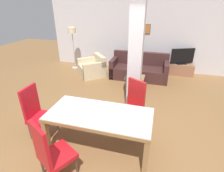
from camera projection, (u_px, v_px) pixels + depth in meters
name	position (u px, v px, depth m)	size (l,w,h in m)	color
ground_plane	(101.00, 145.00, 3.39)	(18.00, 18.00, 0.00)	brown
back_wall	(138.00, 35.00, 6.81)	(7.20, 0.09, 2.70)	silver
divider_pillar	(135.00, 58.00, 4.01)	(0.31, 0.33, 2.70)	silver
dining_table	(100.00, 120.00, 3.13)	(1.85, 0.87, 0.75)	olive
dining_chair_far_right	(133.00, 104.00, 3.73)	(0.63, 0.63, 1.07)	red
dining_chair_head_left	(37.00, 111.00, 3.47)	(0.46, 0.46, 1.07)	red
dining_chair_near_left	(51.00, 152.00, 2.53)	(0.62, 0.62, 1.07)	red
sofa	(139.00, 70.00, 6.33)	(2.01, 0.88, 0.89)	#3F2321
armchair	(92.00, 68.00, 6.56)	(1.23, 1.24, 0.75)	beige
coffee_table	(134.00, 83.00, 5.49)	(0.59, 0.50, 0.43)	#966B47
bottle	(133.00, 74.00, 5.33)	(0.07, 0.07, 0.25)	#B2B7BC
tv_stand	(180.00, 69.00, 6.64)	(0.94, 0.40, 0.42)	#996649
tv_screen	(182.00, 57.00, 6.43)	(0.83, 0.39, 0.58)	black
floor_lamp	(72.00, 34.00, 6.82)	(0.31, 0.31, 1.65)	#B7B7BC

